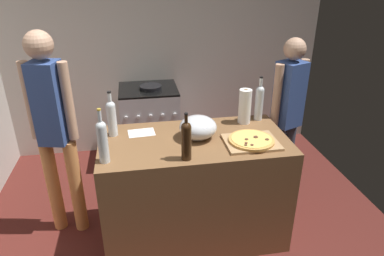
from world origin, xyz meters
name	(u,v)px	position (x,y,z in m)	size (l,w,h in m)	color
ground_plane	(168,203)	(0.00, 1.23, -0.01)	(4.00, 3.07, 0.02)	#511E19
kitchen_wall_rear	(153,45)	(0.00, 2.52, 1.30)	(4.00, 0.10, 2.60)	#BCB7AD
counter	(194,188)	(0.18, 0.79, 0.46)	(1.47, 0.76, 0.91)	brown
cutting_board	(251,142)	(0.60, 0.64, 0.92)	(0.40, 0.32, 0.02)	tan
pizza	(251,140)	(0.60, 0.64, 0.94)	(0.35, 0.35, 0.03)	tan
mixing_bowl	(198,127)	(0.22, 0.81, 1.00)	(0.29, 0.29, 0.18)	#B2B2B7
paper_towel_roll	(245,106)	(0.66, 1.03, 1.06)	(0.10, 0.10, 0.30)	white
wine_bottle_amber	(112,116)	(-0.44, 0.97, 1.07)	(0.07, 0.07, 0.37)	silver
wine_bottle_dark	(103,140)	(-0.48, 0.56, 1.08)	(0.07, 0.07, 0.39)	silver
wine_bottle_green	(259,101)	(0.80, 1.07, 1.08)	(0.07, 0.07, 0.39)	silver
wine_bottle_clear	(186,139)	(0.08, 0.50, 1.07)	(0.07, 0.07, 0.35)	#331E0F
recipe_sheet	(141,133)	(-0.22, 0.97, 0.92)	(0.21, 0.15, 0.00)	white
stove	(150,125)	(-0.10, 2.11, 0.46)	(0.64, 0.59, 0.95)	#B7B7BC
person_in_stripes	(53,125)	(-0.89, 1.03, 1.01)	(0.37, 0.24, 1.74)	#D88C4C
person_in_red	(287,112)	(1.12, 1.17, 0.92)	(0.36, 0.27, 1.59)	#383D4C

